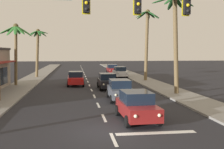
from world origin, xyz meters
TOP-DOWN VIEW (x-y plane):
  - ground_plane at (0.00, 0.00)m, footprint 220.00×220.00m
  - sidewalk_right at (7.80, 20.00)m, footprint 3.20×110.00m
  - sidewalk_left at (-7.80, 20.00)m, footprint 3.20×110.00m
  - lane_markings at (0.44, 20.45)m, footprint 4.28×89.43m
  - traffic_signal_mast at (3.28, 0.46)m, footprint 10.51×0.41m
  - sedan_lead_at_stop_bar at (1.82, 2.05)m, footprint 2.04×4.49m
  - sedan_third_in_queue at (1.97, 9.01)m, footprint 2.01×4.48m
  - sedan_fifth_in_queue at (1.72, 15.96)m, footprint 1.97×4.46m
  - sedan_oncoming_far at (-1.63, 19.54)m, footprint 1.97×4.46m
  - sedan_parked_nearest_kerb at (5.30, 29.36)m, footprint 1.99×4.47m
  - sedan_parked_mid_kerb at (5.19, 37.68)m, footprint 1.99×4.47m
  - palm_left_third at (-8.42, 19.85)m, footprint 3.96×4.09m
  - palm_left_farthest at (-7.32, 30.51)m, footprint 3.02×2.82m
  - palm_right_second at (7.37, 11.05)m, footprint 4.19×4.13m
  - palm_right_third at (7.98, 23.37)m, footprint 3.67×3.54m

SIDE VIEW (x-z plane):
  - ground_plane at x=0.00m, z-range 0.00..0.00m
  - lane_markings at x=0.44m, z-range 0.00..0.01m
  - sidewalk_right at x=7.80m, z-range 0.00..0.14m
  - sidewalk_left at x=-7.80m, z-range 0.00..0.14m
  - sedan_lead_at_stop_bar at x=1.82m, z-range 0.01..1.69m
  - sedan_third_in_queue at x=1.97m, z-range 0.01..1.69m
  - sedan_fifth_in_queue at x=1.72m, z-range 0.01..1.69m
  - sedan_oncoming_far at x=-1.63m, z-range 0.01..1.69m
  - sedan_parked_nearest_kerb at x=5.30m, z-range 0.01..1.69m
  - sedan_parked_mid_kerb at x=5.19m, z-range 0.01..1.69m
  - palm_left_farthest at x=-7.32m, z-range 1.36..8.84m
  - palm_left_third at x=-8.42m, z-range 1.78..9.01m
  - traffic_signal_mast at x=3.28m, z-range 1.77..9.39m
  - palm_right_second at x=7.37m, z-range 1.78..11.01m
  - palm_right_third at x=7.98m, z-range 1.65..11.32m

